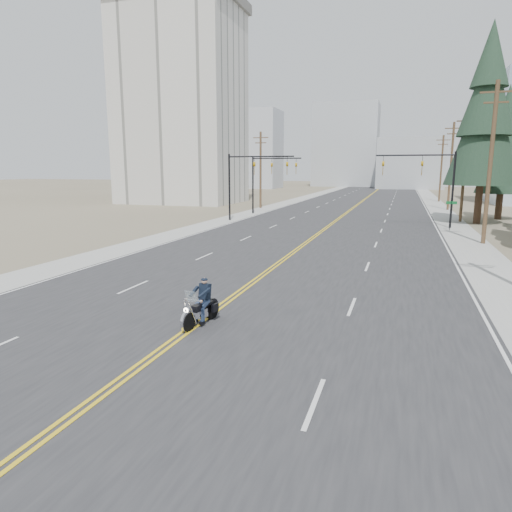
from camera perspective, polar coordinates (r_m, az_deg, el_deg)
The scene contains 22 objects.
ground_plane at distance 16.26m, azimuth -7.73°, elevation -8.72°, with size 400.00×400.00×0.00m, color #776D56.
road at distance 84.23m, azimuth 13.32°, elevation 6.82°, with size 20.00×200.00×0.01m, color #303033.
sidewalk_left at distance 85.91m, azimuth 5.60°, elevation 7.13°, with size 3.00×200.00×0.01m, color #A5A5A0.
sidewalk_right at distance 84.10m, azimuth 21.20°, elevation 6.38°, with size 3.00×200.00×0.01m, color #A5A5A0.
traffic_mast_left at distance 48.40m, azimuth -1.09°, elevation 10.23°, with size 7.10×0.26×7.00m.
traffic_mast_right at distance 45.85m, azimuth 20.97°, elevation 9.50°, with size 7.10×0.26×7.00m.
traffic_mast_far at distance 56.13m, azimuth 1.27°, elevation 10.24°, with size 6.10×0.26×7.00m.
street_sign at distance 44.13m, azimuth 23.19°, elevation 5.24°, with size 0.90×0.06×2.62m.
utility_pole_b at distance 37.25m, azimuth 27.27°, elevation 10.51°, with size 2.20×0.30×11.50m.
utility_pole_c at distance 52.11m, azimuth 24.63°, elevation 10.18°, with size 2.20×0.30×11.00m.
utility_pole_d at distance 67.04m, azimuth 23.19°, elevation 10.43°, with size 2.20×0.30×11.50m.
utility_pole_e at distance 83.99m, azimuth 22.16°, elevation 10.23°, with size 2.20×0.30×11.00m.
utility_pole_left at distance 64.71m, azimuth 0.57°, elevation 10.85°, with size 2.20×0.30×10.50m.
apartment_block at distance 77.64m, azimuth -9.32°, elevation 17.74°, with size 18.00×14.00×30.00m, color silver.
haze_bldg_a at distance 135.49m, azimuth -0.11°, elevation 13.15°, with size 14.00×12.00×22.00m, color #B7BCC6.
haze_bldg_b at distance 138.80m, azimuth 18.71°, elevation 10.88°, with size 18.00×14.00×14.00m, color #ADB2B7.
haze_bldg_d at distance 155.11m, azimuth 11.19°, elevation 13.39°, with size 20.00×15.00×26.00m, color #ADB2B7.
haze_bldg_e at distance 164.81m, azimuth 24.60°, elevation 10.03°, with size 14.00×14.00×12.00m, color #B7BCC6.
haze_bldg_f at distance 154.59m, azimuth -3.77°, elevation 11.72°, with size 12.00×12.00×16.00m, color #ADB2B7.
motorcyclist at distance 16.12m, azimuth -6.97°, elevation -5.79°, with size 0.91×2.12×1.65m, color black, non-canonical shape.
conifer_tall at distance 51.49m, azimuth 26.89°, elevation 16.02°, with size 6.96×6.96×19.33m.
conifer_far at distance 56.91m, azimuth 28.69°, elevation 12.28°, with size 5.31×5.31×14.23m.
Camera 1 is at (6.71, -13.79, 5.40)m, focal length 32.00 mm.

